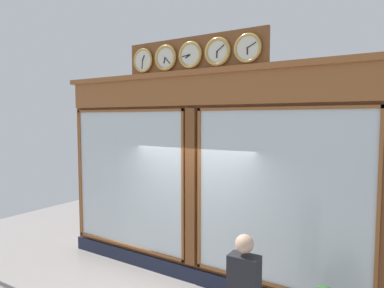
% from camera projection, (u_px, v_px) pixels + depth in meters
% --- Properties ---
extents(shop_facade, '(6.37, 0.42, 4.48)m').
position_uv_depth(shop_facade, '(196.00, 175.00, 6.30)').
color(shop_facade, brown).
rests_on(shop_facade, ground_plane).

